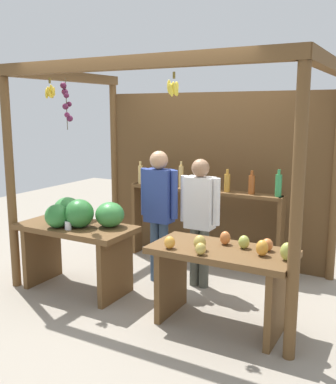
# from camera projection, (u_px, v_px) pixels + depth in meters

# --- Properties ---
(ground_plane) EXTENTS (12.00, 12.00, 0.00)m
(ground_plane) POSITION_uv_depth(u_px,v_px,m) (176.00, 282.00, 5.25)
(ground_plane) COLOR gray
(ground_plane) RESTS_ON ground
(market_stall) EXTENTS (3.28, 2.09, 2.49)m
(market_stall) POSITION_uv_depth(u_px,v_px,m) (194.00, 158.00, 5.40)
(market_stall) COLOR brown
(market_stall) RESTS_ON ground
(fruit_counter_left) EXTENTS (1.33, 0.69, 1.07)m
(fruit_counter_left) POSITION_uv_depth(u_px,v_px,m) (78.00, 228.00, 4.88)
(fruit_counter_left) COLOR brown
(fruit_counter_left) RESTS_ON ground
(fruit_counter_right) EXTENTS (1.33, 0.64, 0.91)m
(fruit_counter_right) POSITION_uv_depth(u_px,v_px,m) (223.00, 268.00, 4.09)
(fruit_counter_right) COLOR brown
(fruit_counter_right) RESTS_ON ground
(bottle_shelf_unit) EXTENTS (2.10, 0.22, 1.36)m
(bottle_shelf_unit) POSITION_uv_depth(u_px,v_px,m) (204.00, 204.00, 5.73)
(bottle_shelf_unit) COLOR brown
(bottle_shelf_unit) RESTS_ON ground
(vendor_man) EXTENTS (0.48, 0.21, 1.56)m
(vendor_man) POSITION_uv_depth(u_px,v_px,m) (159.00, 205.00, 5.11)
(vendor_man) COLOR #384E69
(vendor_man) RESTS_ON ground
(vendor_woman) EXTENTS (0.48, 0.20, 1.48)m
(vendor_woman) POSITION_uv_depth(u_px,v_px,m) (200.00, 212.00, 4.97)
(vendor_woman) COLOR #494C42
(vendor_woman) RESTS_ON ground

